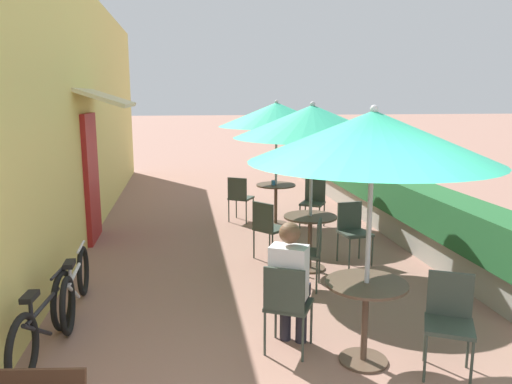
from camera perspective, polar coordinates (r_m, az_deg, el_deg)
cafe_facade_wall at (r=9.12m, az=-19.04°, el=8.54°), size 0.98×13.77×4.20m
planter_hedge at (r=9.88m, az=13.39°, el=-0.10°), size 0.60×12.77×1.01m
patio_table_near at (r=4.66m, az=12.41°, el=-12.65°), size 0.73×0.73×0.76m
patio_umbrella_near at (r=4.29m, az=13.23°, el=6.17°), size 2.11×2.11×2.31m
cafe_chair_near_left at (r=4.71m, az=3.55°, el=-12.36°), size 0.54×0.54×0.87m
seated_patron_near_left at (r=4.75m, az=3.93°, el=-9.96°), size 0.47×0.50×1.25m
cafe_chair_near_right at (r=4.73m, az=21.23°, el=-13.02°), size 0.54×0.54×0.87m
patio_table_mid at (r=6.94m, az=6.19°, el=-4.54°), size 0.73×0.73×0.76m
patio_umbrella_mid at (r=6.70m, az=6.46°, el=8.01°), size 2.11×2.11×2.31m
cafe_chair_mid_left at (r=6.26m, az=6.21°, el=-6.42°), size 0.51×0.51×0.87m
cafe_chair_mid_right at (r=7.32m, az=11.00°, el=-4.00°), size 0.46×0.46×0.87m
cafe_chair_mid_back at (r=7.31m, az=1.35°, el=-3.82°), size 0.56×0.56×0.87m
patio_table_far at (r=9.30m, az=2.28°, el=-0.50°), size 0.73×0.73×0.76m
patio_umbrella_far at (r=9.13m, az=2.35°, el=8.83°), size 2.11×2.11×2.31m
cafe_chair_far_left at (r=9.18m, az=6.59°, el=-0.83°), size 0.55×0.55×0.87m
cafe_chair_far_right at (r=9.49m, az=-1.90°, el=-0.38°), size 0.55×0.55×0.87m
coffee_cup_far at (r=9.18m, az=1.98°, el=1.06°), size 0.07×0.07×0.09m
bicycle_leaning at (r=5.15m, az=-23.02°, el=-13.45°), size 0.20×1.66×0.71m
bicycle_second at (r=5.95m, az=-19.89°, el=-10.00°), size 0.13×1.63×0.68m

